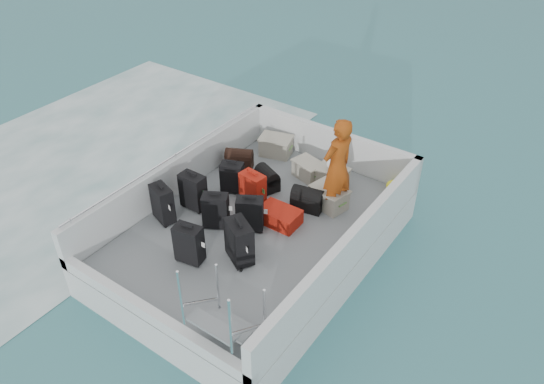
% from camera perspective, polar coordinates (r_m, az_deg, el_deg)
% --- Properties ---
extents(ground, '(160.00, 160.00, 0.00)m').
position_cam_1_polar(ground, '(9.23, -1.65, -6.54)').
color(ground, '#1A545C').
rests_on(ground, ground).
extents(wake_foam, '(10.00, 10.00, 0.00)m').
position_cam_1_polar(wake_foam, '(12.17, -20.13, 2.70)').
color(wake_foam, white).
rests_on(wake_foam, ground).
extents(ferry_hull, '(3.60, 5.00, 0.60)m').
position_cam_1_polar(ferry_hull, '(9.03, -1.68, -5.14)').
color(ferry_hull, silver).
rests_on(ferry_hull, ground).
extents(deck, '(3.30, 4.70, 0.02)m').
position_cam_1_polar(deck, '(8.83, -1.72, -3.62)').
color(deck, slate).
rests_on(deck, ferry_hull).
extents(deck_fittings, '(3.60, 5.00, 0.90)m').
position_cam_1_polar(deck_fittings, '(8.23, -1.16, -3.62)').
color(deck_fittings, silver).
rests_on(deck_fittings, deck).
extents(suitcase_0, '(0.48, 0.36, 0.66)m').
position_cam_1_polar(suitcase_0, '(8.91, -11.67, -1.28)').
color(suitcase_0, black).
rests_on(suitcase_0, deck).
extents(suitcase_1, '(0.44, 0.25, 0.66)m').
position_cam_1_polar(suitcase_1, '(9.10, -8.47, 0.03)').
color(suitcase_1, black).
rests_on(suitcase_1, deck).
extents(suitcase_2, '(0.46, 0.37, 0.58)m').
position_cam_1_polar(suitcase_2, '(9.46, -4.30, 1.56)').
color(suitcase_2, black).
rests_on(suitcase_2, deck).
extents(suitcase_3, '(0.46, 0.32, 0.64)m').
position_cam_1_polar(suitcase_3, '(8.07, -8.92, -5.57)').
color(suitcase_3, black).
rests_on(suitcase_3, deck).
extents(suitcase_4, '(0.48, 0.42, 0.62)m').
position_cam_1_polar(suitcase_4, '(8.66, -6.07, -2.04)').
color(suitcase_4, black).
rests_on(suitcase_4, deck).
extents(suitcase_5, '(0.46, 0.31, 0.60)m').
position_cam_1_polar(suitcase_5, '(9.14, -2.09, 0.34)').
color(suitcase_5, '#B11B0D').
rests_on(suitcase_5, deck).
extents(suitcase_6, '(0.58, 0.50, 0.69)m').
position_cam_1_polar(suitcase_6, '(7.99, -3.54, -5.41)').
color(suitcase_6, black).
rests_on(suitcase_6, deck).
extents(suitcase_7, '(0.50, 0.44, 0.61)m').
position_cam_1_polar(suitcase_7, '(8.56, -2.40, -2.43)').
color(suitcase_7, black).
rests_on(suitcase_7, deck).
extents(suitcase_8, '(0.68, 0.45, 0.26)m').
position_cam_1_polar(suitcase_8, '(8.79, 0.81, -2.62)').
color(suitcase_8, '#B11B0D').
rests_on(suitcase_8, deck).
extents(duffel_0, '(0.59, 0.50, 0.32)m').
position_cam_1_polar(duffel_0, '(10.14, -3.55, 3.34)').
color(duffel_0, black).
rests_on(duffel_0, deck).
extents(duffel_1, '(0.54, 0.46, 0.32)m').
position_cam_1_polar(duffel_1, '(9.58, -0.53, 1.27)').
color(duffel_1, black).
rests_on(duffel_1, deck).
extents(duffel_2, '(0.58, 0.40, 0.32)m').
position_cam_1_polar(duffel_2, '(9.10, 3.83, -0.95)').
color(duffel_2, black).
rests_on(duffel_2, deck).
extents(crate_0, '(0.68, 0.55, 0.36)m').
position_cam_1_polar(crate_0, '(10.54, 0.42, 4.91)').
color(crate_0, '#A9A593').
rests_on(crate_0, deck).
extents(crate_1, '(0.59, 0.47, 0.31)m').
position_cam_1_polar(crate_1, '(9.89, 3.87, 2.37)').
color(crate_1, '#A9A593').
rests_on(crate_1, deck).
extents(crate_2, '(0.54, 0.37, 0.32)m').
position_cam_1_polar(crate_2, '(9.72, 6.49, 1.59)').
color(crate_2, '#A9A593').
rests_on(crate_2, deck).
extents(crate_3, '(0.66, 0.53, 0.35)m').
position_cam_1_polar(crate_3, '(9.17, 6.18, -0.64)').
color(crate_3, '#A9A593').
rests_on(crate_3, deck).
extents(yellow_bag, '(0.28, 0.26, 0.22)m').
position_cam_1_polar(yellow_bag, '(9.76, 12.96, 0.60)').
color(yellow_bag, yellow).
rests_on(yellow_bag, deck).
extents(white_bag, '(0.24, 0.24, 0.18)m').
position_cam_1_polar(white_bag, '(9.59, 6.59, 2.84)').
color(white_bag, white).
rests_on(white_bag, crate_2).
extents(passenger, '(0.56, 0.73, 1.74)m').
position_cam_1_polar(passenger, '(8.73, 7.02, 2.71)').
color(passenger, '#C45012').
rests_on(passenger, deck).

